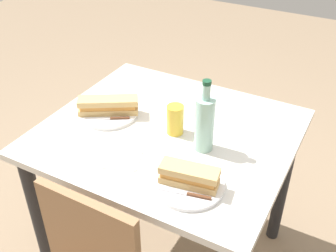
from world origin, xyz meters
TOP-DOWN VIEW (x-y plane):
  - dining_table at (0.00, 0.00)m, footprint 0.99×0.88m
  - plate_near at (-0.22, 0.26)m, footprint 0.24×0.24m
  - baguette_sandwich_near at (-0.22, 0.26)m, footprint 0.21×0.10m
  - knife_near at (-0.24, 0.31)m, footprint 0.18×0.05m
  - plate_far at (0.28, 0.02)m, footprint 0.24×0.24m
  - baguette_sandwich_far at (0.28, 0.02)m, footprint 0.25×0.19m
  - knife_far at (0.24, 0.06)m, footprint 0.16×0.10m
  - water_bottle at (-0.17, 0.04)m, footprint 0.07×0.07m
  - beer_glass at (-0.03, 0.00)m, footprint 0.07×0.07m
  - paper_napkin at (0.07, 0.24)m, footprint 0.18×0.18m

SIDE VIEW (x-z plane):
  - dining_table at x=0.00m, z-range 0.26..1.04m
  - paper_napkin at x=0.07m, z-range 0.78..0.78m
  - plate_near at x=-0.22m, z-range 0.78..0.79m
  - plate_far at x=0.28m, z-range 0.78..0.79m
  - knife_near at x=-0.24m, z-range 0.79..0.80m
  - knife_far at x=0.24m, z-range 0.79..0.80m
  - baguette_sandwich_near at x=-0.22m, z-range 0.79..0.86m
  - baguette_sandwich_far at x=0.28m, z-range 0.79..0.86m
  - beer_glass at x=-0.03m, z-range 0.78..0.90m
  - water_bottle at x=-0.17m, z-range 0.75..1.04m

